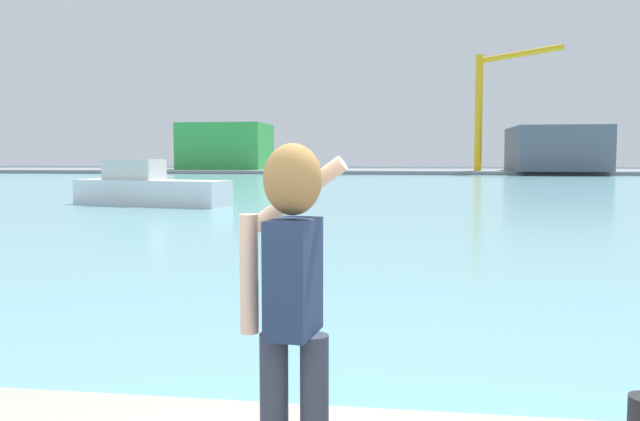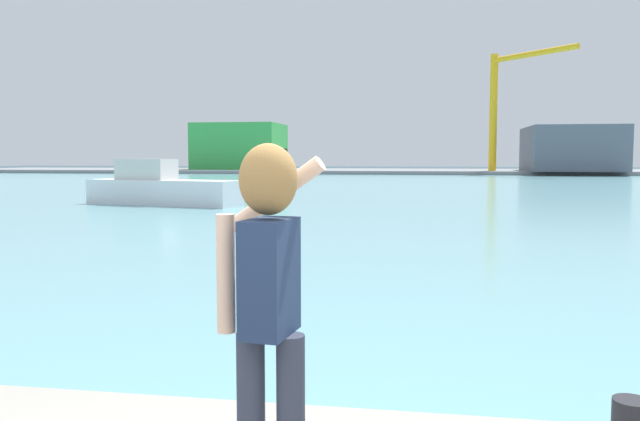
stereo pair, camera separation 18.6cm
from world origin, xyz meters
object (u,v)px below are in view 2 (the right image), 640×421
at_px(warehouse_left, 240,147).
at_px(warehouse_right, 571,149).
at_px(person_photographer, 268,284).
at_px(port_crane, 504,97).
at_px(boat_moored, 160,188).

bearing_deg(warehouse_left, warehouse_right, -6.99).
distance_m(person_photographer, warehouse_right, 88.13).
relative_size(warehouse_left, port_crane, 0.82).
distance_m(person_photographer, warehouse_left, 95.77).
bearing_deg(warehouse_right, boat_moored, -117.47).
bearing_deg(port_crane, boat_moored, -111.16).
height_order(warehouse_left, port_crane, port_crane).
xyz_separation_m(person_photographer, warehouse_left, (-27.50, 91.71, 2.27)).
distance_m(warehouse_left, warehouse_right, 47.26).
height_order(person_photographer, port_crane, port_crane).
relative_size(person_photographer, port_crane, 0.11).
bearing_deg(warehouse_right, warehouse_left, 173.01).
relative_size(person_photographer, boat_moored, 0.22).
relative_size(warehouse_right, port_crane, 0.87).
xyz_separation_m(warehouse_right, port_crane, (-8.98, -2.60, 6.70)).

